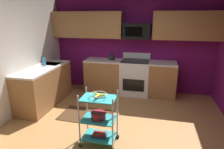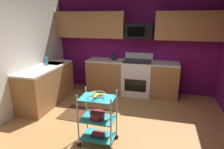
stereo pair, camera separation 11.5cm
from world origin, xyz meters
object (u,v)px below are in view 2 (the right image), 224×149
at_px(rolling_cart, 98,119).
at_px(fruit_bowl, 97,95).
at_px(dish_soap_bottle, 47,61).
at_px(kettle, 114,57).
at_px(mixing_bowl_large, 97,115).
at_px(oven_range, 137,77).
at_px(microwave, 139,31).
at_px(book_stack, 98,134).

xyz_separation_m(rolling_cart, fruit_bowl, (0.00, 0.00, 0.42)).
bearing_deg(rolling_cart, dish_soap_bottle, 142.27).
bearing_deg(kettle, mixing_bowl_large, -82.30).
relative_size(mixing_bowl_large, kettle, 0.95).
distance_m(oven_range, mixing_bowl_large, 2.39).
relative_size(microwave, dish_soap_bottle, 3.50).
bearing_deg(oven_range, microwave, 90.26).
bearing_deg(kettle, book_stack, -82.14).
height_order(oven_range, mixing_bowl_large, oven_range).
xyz_separation_m(book_stack, dish_soap_bottle, (-1.77, 1.37, 0.87)).
distance_m(microwave, fruit_bowl, 2.63).
xyz_separation_m(mixing_bowl_large, kettle, (-0.32, 2.37, 0.48)).
height_order(microwave, dish_soap_bottle, microwave).
xyz_separation_m(microwave, mixing_bowl_large, (-0.33, -2.48, -1.18)).
relative_size(microwave, fruit_bowl, 2.57).
distance_m(oven_range, rolling_cart, 2.39).
relative_size(fruit_bowl, dish_soap_bottle, 1.36).
bearing_deg(microwave, rolling_cart, -97.40).
bearing_deg(book_stack, dish_soap_bottle, 142.27).
bearing_deg(dish_soap_bottle, mixing_bowl_large, -37.84).
bearing_deg(microwave, book_stack, -97.40).
distance_m(rolling_cart, dish_soap_bottle, 2.30).
distance_m(book_stack, dish_soap_bottle, 2.40).
xyz_separation_m(fruit_bowl, mixing_bowl_large, (-0.01, -0.00, -0.36)).
bearing_deg(kettle, oven_range, 0.34).
height_order(microwave, kettle, microwave).
bearing_deg(oven_range, fruit_bowl, -97.74).
relative_size(mixing_bowl_large, dish_soap_bottle, 1.26).
distance_m(oven_range, kettle, 0.83).
bearing_deg(mixing_bowl_large, oven_range, 82.10).
height_order(fruit_bowl, mixing_bowl_large, fruit_bowl).
bearing_deg(mixing_bowl_large, fruit_bowl, 0.00).
distance_m(kettle, dish_soap_bottle, 1.75).
height_order(microwave, fruit_bowl, microwave).
xyz_separation_m(rolling_cart, kettle, (-0.33, 2.37, 0.54)).
height_order(rolling_cart, kettle, kettle).
height_order(mixing_bowl_large, dish_soap_bottle, dish_soap_bottle).
relative_size(microwave, rolling_cart, 0.77).
relative_size(fruit_bowl, mixing_bowl_large, 1.08).
relative_size(microwave, kettle, 2.65).
bearing_deg(rolling_cart, microwave, 82.60).
relative_size(rolling_cart, kettle, 3.47).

